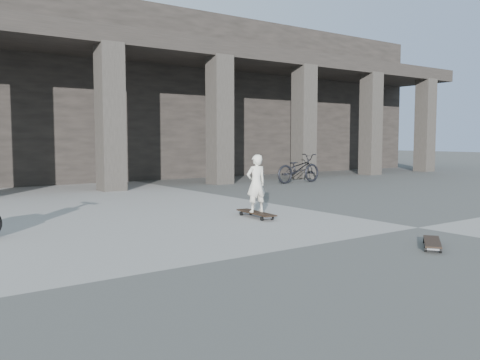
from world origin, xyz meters
TOP-DOWN VIEW (x-y plane):
  - ground at (0.00, 0.00)m, footprint 90.00×90.00m
  - colonnade at (-0.00, 13.77)m, footprint 28.00×8.82m
  - longboard at (-1.49, 2.34)m, footprint 0.33×1.03m
  - skateboard_spare at (-1.16, -1.03)m, footprint 0.75×0.63m
  - child at (-1.49, 2.34)m, footprint 0.41×0.30m
  - bicycle at (4.02, 7.30)m, footprint 1.79×0.68m

SIDE VIEW (x-z plane):
  - ground at x=0.00m, z-range 0.00..0.00m
  - skateboard_spare at x=-1.16m, z-range 0.03..0.12m
  - longboard at x=-1.49m, z-range 0.03..0.13m
  - bicycle at x=4.02m, z-range 0.00..0.93m
  - child at x=-1.49m, z-range 0.10..1.14m
  - colonnade at x=0.00m, z-range 0.03..6.03m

